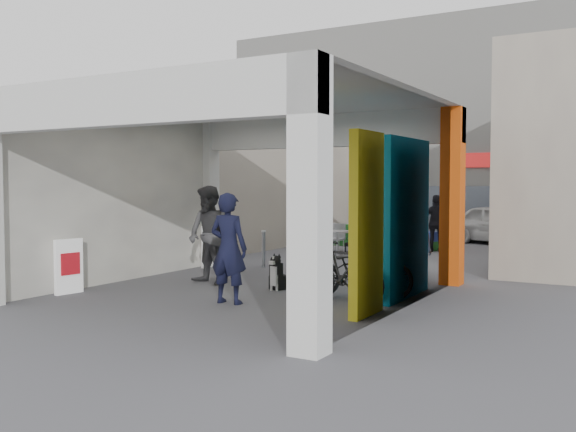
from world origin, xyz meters
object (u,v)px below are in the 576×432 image
Objects in this scene: bicycle_front at (358,269)px; produce_stand at (334,241)px; man_with_dog at (229,248)px; man_back_turned at (209,235)px; cafe_set at (337,245)px; white_van at (503,224)px; bicycle_rear at (344,271)px; border_collie at (278,275)px; man_elderly at (410,237)px; man_crates at (437,223)px.

produce_stand is at bearing 14.14° from bicycle_front.
man_with_dog is at bearing 117.73° from bicycle_front.
cafe_set is at bearing 100.54° from man_back_turned.
white_van is at bearing 60.90° from cafe_set.
man_with_dog is at bearing -79.10° from cafe_set.
man_back_turned reaches higher than man_with_dog.
produce_stand is 7.60m from bicycle_front.
produce_stand is at bearing 41.30° from bicycle_rear.
border_collie is (1.37, -5.49, -0.03)m from cafe_set.
bicycle_front is (-0.14, -2.34, -0.39)m from man_elderly.
man_back_turned is (-0.16, -5.58, 0.67)m from cafe_set.
man_back_turned is at bearing -156.03° from man_elderly.
white_van reaches higher than bicycle_rear.
border_collie is at bearing 15.36° from man_back_turned.
bicycle_rear is (1.57, -0.43, 0.24)m from border_collie.
man_with_dog is 1.03× the size of man_elderly.
bicycle_rear is at bearing 77.67° from man_crates.
cafe_set is at bearing 123.31° from man_elderly.
bicycle_rear is at bearing -63.60° from cafe_set.
produce_stand is at bearing 120.17° from man_elderly.
border_collie is at bearing -139.70° from man_elderly.
man_with_dog reaches higher than cafe_set.
produce_stand is at bearing 125.18° from border_collie.
man_crates is at bearing 51.47° from cafe_set.
man_back_turned is 3.23m from bicycle_front.
man_with_dog is at bearing 140.27° from bicycle_rear.
man_back_turned is 4.10m from man_elderly.
man_crates is at bearing 87.25° from man_back_turned.
bicycle_front is 0.40m from bicycle_rear.
bicycle_rear is at bearing 2.71° from border_collie.
man_elderly is at bearing -118.49° from man_with_dog.
produce_stand is at bearing 163.90° from white_van.
man_back_turned is at bearing -47.96° from man_with_dog.
man_with_dog reaches higher than white_van.
white_van is at bearing 12.89° from bicycle_rear.
white_van is at bearing -15.81° from bicycle_front.
man_elderly is 0.94× the size of bicycle_front.
white_van is (1.85, 12.85, -0.27)m from man_with_dog.
border_collie is 0.41× the size of bicycle_rear.
produce_stand is 6.90m from border_collie.
white_van reaches higher than bicycle_front.
border_collie is 0.18× the size of white_van.
cafe_set is 5.66m from border_collie.
border_collie is 0.35× the size of man_back_turned.
man_elderly is (3.34, 2.38, -0.08)m from man_back_turned.
border_collie is at bearing 88.80° from bicycle_rear.
bicycle_front is (3.20, 0.04, -0.48)m from man_back_turned.
produce_stand is 0.63× the size of bicycle_front.
white_van is (3.87, 4.67, 0.34)m from produce_stand.
white_van reaches higher than produce_stand.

